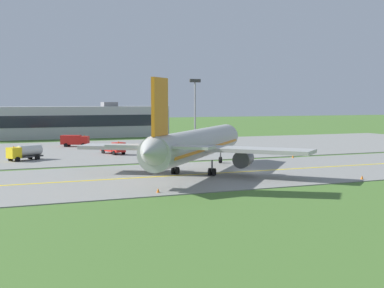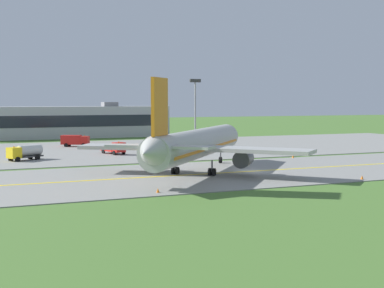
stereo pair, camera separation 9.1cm
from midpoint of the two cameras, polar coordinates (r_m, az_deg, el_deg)
The scene contains 14 objects.
ground_plane at distance 78.97m, azimuth 6.29°, elevation -2.89°, with size 500.00×500.00×0.00m, color #47702D.
taxiway_strip at distance 78.97m, azimuth 6.29°, elevation -2.85°, with size 240.00×28.00×0.10m, color gray.
apron_pad at distance 120.81m, azimuth 0.60°, elevation -0.29°, with size 140.00×52.00×0.10m, color gray.
taxiway_centreline at distance 78.96m, azimuth 6.29°, elevation -2.81°, with size 220.00×0.60×0.01m, color yellow.
airplane_lead at distance 75.68m, azimuth 0.52°, elevation -0.04°, with size 29.59×32.76×12.70m.
service_truck_baggage at distance 104.26m, azimuth -7.90°, elevation -0.47°, with size 3.58×6.71×2.59m.
service_truck_fuel at distance 97.04m, azimuth -16.91°, elevation -0.77°, with size 6.26×4.61×2.65m.
service_truck_catering at distance 137.74m, azimuth 1.21°, elevation 0.91°, with size 3.09×6.25×2.60m.
service_truck_pushback at distance 123.23m, azimuth -12.02°, elevation 0.40°, with size 6.27×4.60×2.60m.
terminal_building at distance 154.11m, azimuth -12.40°, elevation 2.23°, with size 54.46×8.69×9.81m.
apron_light_mast at distance 115.77m, azimuth 0.36°, elevation 4.10°, with size 2.40×0.50×14.70m.
traffic_cone_near_edge at distance 73.77m, azimuth 17.25°, elevation -3.35°, with size 0.44×0.44×0.60m, color orange.
traffic_cone_mid_edge at distance 98.46m, azimuth 10.46°, elevation -1.30°, with size 0.44×0.44×0.60m, color orange.
traffic_cone_far_edge at distance 60.39m, azimuth -3.52°, elevation -4.86°, with size 0.44×0.44×0.60m, color orange.
Camera 2 is at (-38.58, -68.16, 10.08)m, focal length 51.45 mm.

